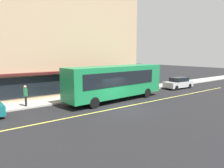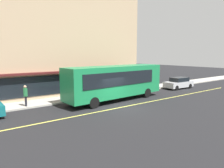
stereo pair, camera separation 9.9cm
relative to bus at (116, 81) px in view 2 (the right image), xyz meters
name	(u,v)px [view 2 (the right image)]	position (x,y,z in m)	size (l,w,h in m)	color
ground	(122,107)	(-1.32, -2.54, -1.99)	(120.00, 120.00, 0.00)	black
sidewalk	(89,96)	(-1.32, 3.13, -1.91)	(80.00, 2.66, 0.15)	#B2ADA3
lane_centre_stripe	(122,107)	(-1.32, -2.54, -1.98)	(36.00, 0.16, 0.01)	#D8D14C
storefront_building	(48,30)	(-3.74, 8.49, 5.57)	(21.34, 8.67, 15.14)	tan
bus	(116,81)	(0.00, 0.00, 0.00)	(11.27, 3.24, 3.50)	#197F47
traffic_light	(99,74)	(-0.35, 2.61, 0.55)	(0.30, 0.52, 3.20)	#2D2D33
car_silver	(179,83)	(11.30, 0.65, -1.24)	(4.36, 1.98, 1.52)	#B7BABF
pedestrian_at_corner	(144,80)	(7.34, 3.32, -0.82)	(0.34, 0.34, 1.70)	black
pedestrian_by_curb	(25,94)	(-8.20, 2.25, -0.71)	(0.34, 0.34, 1.85)	black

